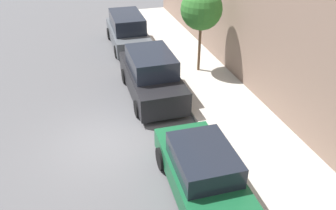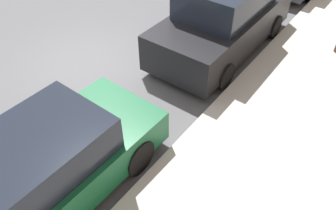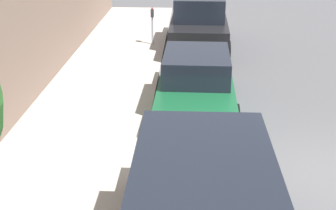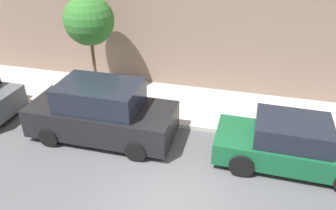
% 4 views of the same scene
% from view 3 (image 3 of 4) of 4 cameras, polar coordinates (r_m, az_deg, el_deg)
% --- Properties ---
extents(ground_plane, '(60.00, 60.00, 0.00)m').
position_cam_3_polar(ground_plane, '(9.55, 18.21, -8.25)').
color(ground_plane, '#515154').
extents(sidewalk, '(3.08, 32.00, 0.15)m').
position_cam_3_polar(sidewalk, '(9.48, -12.78, -7.34)').
color(sidewalk, '#B2ADA3').
rests_on(sidewalk, ground_plane).
extents(parked_suv_nearest, '(2.08, 4.84, 1.98)m').
position_cam_3_polar(parked_suv_nearest, '(17.21, 3.79, 9.82)').
color(parked_suv_nearest, black).
rests_on(parked_suv_nearest, ground_plane).
extents(parked_sedan_second, '(1.92, 4.53, 1.54)m').
position_cam_3_polar(parked_sedan_second, '(11.75, 3.43, 2.67)').
color(parked_sedan_second, '#14512D').
rests_on(parked_sedan_second, ground_plane).
extents(parking_meter_near, '(0.11, 0.15, 1.35)m').
position_cam_3_polar(parking_meter_near, '(17.28, -1.92, 10.08)').
color(parking_meter_near, '#ADADB2').
rests_on(parking_meter_near, sidewalk).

